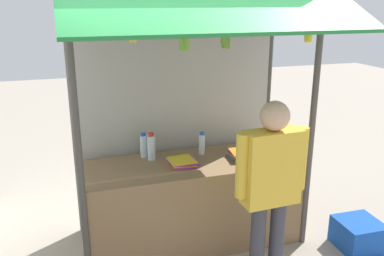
{
  "coord_description": "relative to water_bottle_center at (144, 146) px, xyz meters",
  "views": [
    {
      "loc": [
        -1.14,
        -3.57,
        2.38
      ],
      "look_at": [
        0.0,
        0.0,
        1.21
      ],
      "focal_mm": 38.59,
      "sensor_mm": 36.0,
      "label": 1
    }
  ],
  "objects": [
    {
      "name": "ground_plane",
      "position": [
        0.42,
        -0.29,
        -0.98
      ],
      "size": [
        20.0,
        20.0,
        0.0
      ],
      "primitive_type": "plane",
      "color": "#9E9384"
    },
    {
      "name": "stall_counter",
      "position": [
        0.42,
        -0.29,
        -0.55
      ],
      "size": [
        2.14,
        0.76,
        0.86
      ],
      "primitive_type": "cube",
      "color": "olive",
      "rests_on": "ground"
    },
    {
      "name": "stall_structure",
      "position": [
        0.42,
        -0.15,
        0.72
      ],
      "size": [
        2.34,
        1.63,
        2.79
      ],
      "color": "#4C4742",
      "rests_on": "ground"
    },
    {
      "name": "water_bottle_center",
      "position": [
        0.0,
        0.0,
        0.0
      ],
      "size": [
        0.07,
        0.07,
        0.25
      ],
      "color": "silver",
      "rests_on": "stall_counter"
    },
    {
      "name": "water_bottle_mid_right",
      "position": [
        0.58,
        -0.1,
        -0.01
      ],
      "size": [
        0.07,
        0.07,
        0.24
      ],
      "color": "silver",
      "rests_on": "stall_counter"
    },
    {
      "name": "water_bottle_back_left",
      "position": [
        0.06,
        -0.1,
        0.01
      ],
      "size": [
        0.08,
        0.08,
        0.28
      ],
      "color": "silver",
      "rests_on": "stall_counter"
    },
    {
      "name": "water_bottle_front_left",
      "position": [
        1.2,
        -0.27,
        0.0
      ],
      "size": [
        0.07,
        0.07,
        0.26
      ],
      "color": "silver",
      "rests_on": "stall_counter"
    },
    {
      "name": "magazine_stack_back_right",
      "position": [
        0.32,
        -0.32,
        -0.09
      ],
      "size": [
        0.27,
        0.29,
        0.05
      ],
      "color": "red",
      "rests_on": "stall_counter"
    },
    {
      "name": "magazine_stack_rear_center",
      "position": [
        0.91,
        -0.34,
        -0.08
      ],
      "size": [
        0.22,
        0.28,
        0.07
      ],
      "color": "blue",
      "rests_on": "stall_counter"
    },
    {
      "name": "banana_bunch_inner_left",
      "position": [
        1.3,
        -0.77,
        1.12
      ],
      "size": [
        0.09,
        0.09,
        0.28
      ],
      "color": "#332D23"
    },
    {
      "name": "banana_bunch_rightmost",
      "position": [
        -0.19,
        -0.77,
        1.16
      ],
      "size": [
        0.09,
        0.09,
        0.23
      ],
      "color": "#332D23"
    },
    {
      "name": "banana_bunch_inner_right",
      "position": [
        0.21,
        -0.77,
        1.09
      ],
      "size": [
        0.1,
        0.1,
        0.31
      ],
      "color": "#332D23"
    },
    {
      "name": "banana_bunch_leftmost",
      "position": [
        0.55,
        -0.77,
        1.1
      ],
      "size": [
        0.11,
        0.1,
        0.3
      ],
      "color": "#332D23"
    },
    {
      "name": "vendor_person",
      "position": [
        0.82,
        -1.14,
        0.01
      ],
      "size": [
        0.62,
        0.24,
        1.65
      ],
      "rotation": [
        0.0,
        0.0,
        0.05
      ],
      "color": "#383842",
      "rests_on": "ground"
    },
    {
      "name": "plastic_crate",
      "position": [
        1.96,
        -0.92,
        -0.84
      ],
      "size": [
        0.42,
        0.42,
        0.29
      ],
      "primitive_type": "cube",
      "rotation": [
        0.0,
        0.0,
        -0.03
      ],
      "color": "#194CB2",
      "rests_on": "ground"
    }
  ]
}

